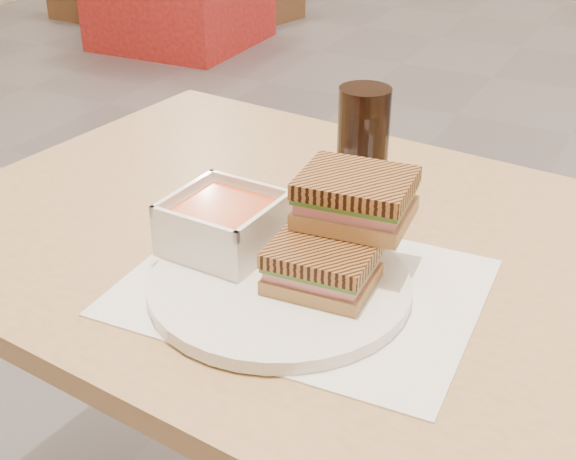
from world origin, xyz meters
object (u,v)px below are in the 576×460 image
at_px(soup_bowl, 224,226).
at_px(cola_glass, 363,142).
at_px(panini_lower, 322,266).
at_px(plate, 280,285).
at_px(main_table, 385,339).

distance_m(soup_bowl, cola_glass, 0.25).
bearing_deg(soup_bowl, panini_lower, -8.95).
height_order(soup_bowl, panini_lower, soup_bowl).
xyz_separation_m(plate, panini_lower, (0.04, 0.01, 0.03)).
relative_size(main_table, cola_glass, 8.48).
bearing_deg(main_table, plate, -124.97).
xyz_separation_m(panini_lower, cola_glass, (-0.07, 0.26, 0.03)).
bearing_deg(panini_lower, main_table, 70.18).
distance_m(main_table, plate, 0.19).
distance_m(plate, cola_glass, 0.28).
distance_m(main_table, soup_bowl, 0.25).
xyz_separation_m(main_table, panini_lower, (-0.04, -0.11, 0.16)).
xyz_separation_m(main_table, soup_bowl, (-0.17, -0.09, 0.16)).
height_order(plate, panini_lower, panini_lower).
distance_m(soup_bowl, panini_lower, 0.14).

